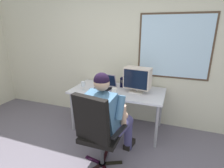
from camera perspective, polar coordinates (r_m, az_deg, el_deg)
wall_rear at (r=3.28m, az=5.00°, el=9.87°), size 5.90×0.08×2.58m
desk at (r=3.03m, az=1.77°, el=-3.05°), size 1.55×0.77×0.73m
office_chair at (r=2.17m, az=-5.00°, el=-14.25°), size 0.61×0.57×1.05m
person_seated at (r=2.33m, az=-1.38°, el=-9.94°), size 0.59×0.84×1.26m
crt_monitor at (r=2.86m, az=8.18°, el=1.84°), size 0.44×0.26×0.41m
laptop at (r=3.07m, az=-2.18°, el=-0.22°), size 0.37×0.37×0.24m
wine_glass at (r=2.99m, az=-9.25°, el=-0.13°), size 0.07×0.07×0.15m
desk_speaker at (r=3.13m, az=3.56°, el=0.56°), size 0.09×0.09×0.18m
coffee_mug at (r=2.80m, az=0.80°, el=-2.33°), size 0.08×0.08×0.10m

